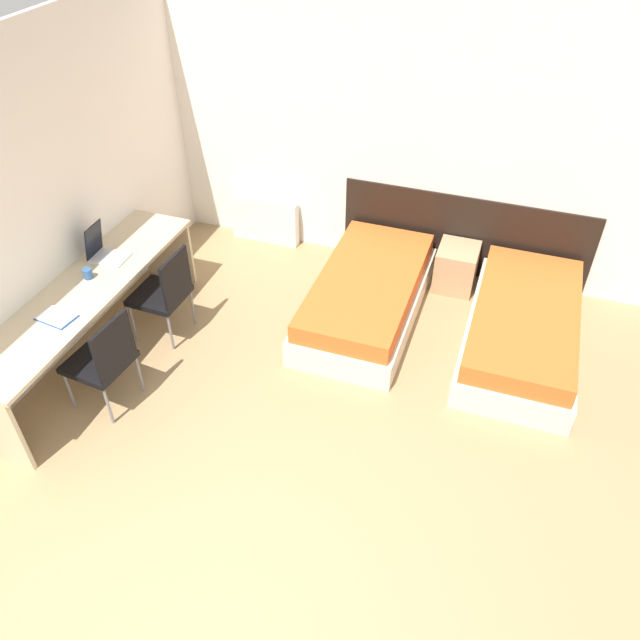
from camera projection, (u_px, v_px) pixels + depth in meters
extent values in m
plane|color=#9E7F56|center=(196.00, 615.00, 3.81)|extent=(20.00, 20.00, 0.00)
cube|color=white|center=(385.00, 137.00, 6.01)|extent=(5.46, 0.05, 2.70)
cube|color=white|center=(49.00, 201.00, 5.04)|extent=(0.05, 5.18, 2.70)
cube|color=black|center=(463.00, 237.00, 6.33)|extent=(2.51, 0.03, 0.88)
cube|color=beige|center=(366.00, 303.00, 5.99)|extent=(0.96, 1.93, 0.26)
cube|color=#E05B23|center=(367.00, 284.00, 5.85)|extent=(0.88, 1.85, 0.19)
cube|color=beige|center=(521.00, 336.00, 5.62)|extent=(0.96, 1.93, 0.26)
cube|color=#E05B23|center=(526.00, 317.00, 5.48)|extent=(0.88, 1.85, 0.19)
cube|color=tan|center=(456.00, 267.00, 6.29)|extent=(0.39, 0.44, 0.45)
cube|color=silver|center=(265.00, 220.00, 6.94)|extent=(0.76, 0.12, 0.51)
cube|color=#C6B28E|center=(84.00, 290.00, 5.18)|extent=(0.62, 2.55, 0.04)
cube|color=#C6B28E|center=(167.00, 249.00, 6.33)|extent=(0.56, 0.04, 0.69)
cube|color=black|center=(159.00, 295.00, 5.60)|extent=(0.47, 0.47, 0.05)
cube|color=black|center=(176.00, 278.00, 5.39)|extent=(0.04, 0.41, 0.44)
cylinder|color=slate|center=(133.00, 322.00, 5.66)|extent=(0.02, 0.02, 0.40)
cylinder|color=slate|center=(157.00, 298.00, 5.94)|extent=(0.02, 0.02, 0.40)
cylinder|color=slate|center=(171.00, 332.00, 5.55)|extent=(0.02, 0.02, 0.40)
cylinder|color=slate|center=(193.00, 307.00, 5.83)|extent=(0.02, 0.02, 0.40)
cube|color=black|center=(99.00, 362.00, 4.93)|extent=(0.50, 0.50, 0.05)
cube|color=black|center=(114.00, 346.00, 4.71)|extent=(0.07, 0.41, 0.44)
cylinder|color=slate|center=(69.00, 390.00, 5.00)|extent=(0.02, 0.02, 0.40)
cylinder|color=slate|center=(102.00, 360.00, 5.27)|extent=(0.02, 0.02, 0.40)
cylinder|color=slate|center=(108.00, 406.00, 4.87)|extent=(0.02, 0.02, 0.40)
cylinder|color=slate|center=(140.00, 374.00, 5.15)|extent=(0.02, 0.02, 0.40)
cube|color=silver|center=(110.00, 258.00, 5.50)|extent=(0.32, 0.25, 0.02)
cube|color=black|center=(94.00, 240.00, 5.43)|extent=(0.07, 0.24, 0.31)
cube|color=#1E4793|center=(57.00, 317.00, 4.86)|extent=(0.32, 0.23, 0.01)
cube|color=white|center=(56.00, 317.00, 4.86)|extent=(0.30, 0.22, 0.01)
cylinder|color=#2D5184|center=(88.00, 274.00, 5.25)|extent=(0.08, 0.08, 0.09)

